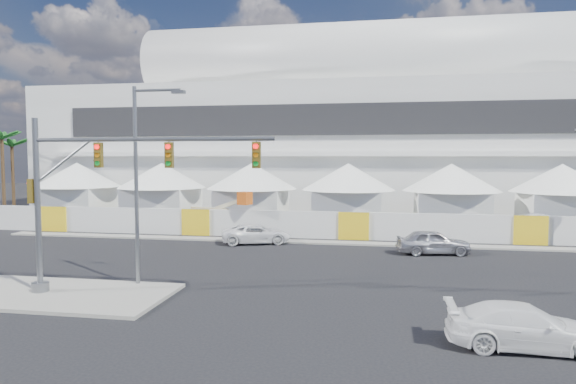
% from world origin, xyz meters
% --- Properties ---
extents(ground, '(160.00, 160.00, 0.00)m').
position_xyz_m(ground, '(0.00, 0.00, 0.00)').
color(ground, black).
rests_on(ground, ground).
extents(median_island, '(10.00, 5.00, 0.15)m').
position_xyz_m(median_island, '(-6.00, -3.00, 0.07)').
color(median_island, gray).
rests_on(median_island, ground).
extents(far_curb, '(80.00, 1.20, 0.12)m').
position_xyz_m(far_curb, '(20.00, 12.50, 0.06)').
color(far_curb, gray).
rests_on(far_curb, ground).
extents(stadium, '(80.00, 24.80, 21.98)m').
position_xyz_m(stadium, '(8.71, 41.50, 9.45)').
color(stadium, silver).
rests_on(stadium, ground).
extents(tent_row, '(53.40, 8.40, 5.40)m').
position_xyz_m(tent_row, '(0.50, 24.00, 3.15)').
color(tent_row, white).
rests_on(tent_row, ground).
extents(hoarding_fence, '(70.00, 0.25, 2.00)m').
position_xyz_m(hoarding_fence, '(6.00, 14.50, 1.00)').
color(hoarding_fence, silver).
rests_on(hoarding_fence, ground).
extents(palm_cluster, '(10.60, 10.60, 8.55)m').
position_xyz_m(palm_cluster, '(-33.46, 29.50, 6.88)').
color(palm_cluster, '#47331E').
rests_on(palm_cluster, ground).
extents(sedan_silver, '(2.46, 4.68, 1.52)m').
position_xyz_m(sedan_silver, '(11.12, 9.76, 0.76)').
color(sedan_silver, '#B2B1B6').
rests_on(sedan_silver, ground).
extents(pickup_curb, '(3.64, 5.28, 1.34)m').
position_xyz_m(pickup_curb, '(-0.57, 11.66, 0.67)').
color(pickup_curb, white).
rests_on(pickup_curb, ground).
extents(pickup_near, '(1.95, 4.80, 1.39)m').
position_xyz_m(pickup_near, '(12.37, -5.85, 0.70)').
color(pickup_near, white).
rests_on(pickup_near, ground).
extents(lot_car_a, '(4.63, 4.83, 1.63)m').
position_xyz_m(lot_car_a, '(19.75, 18.37, 0.82)').
color(lot_car_a, silver).
rests_on(lot_car_a, ground).
extents(traffic_mast, '(10.83, 0.73, 7.53)m').
position_xyz_m(traffic_mast, '(-4.45, -2.93, 4.38)').
color(traffic_mast, slate).
rests_on(traffic_mast, median_island).
extents(streetlight_median, '(2.51, 0.25, 9.06)m').
position_xyz_m(streetlight_median, '(-2.96, -0.80, 5.35)').
color(streetlight_median, gray).
rests_on(streetlight_median, median_island).
extents(boom_lift, '(6.92, 2.62, 3.39)m').
position_xyz_m(boom_lift, '(-5.64, 15.77, 0.91)').
color(boom_lift, '#CB5213').
rests_on(boom_lift, ground).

